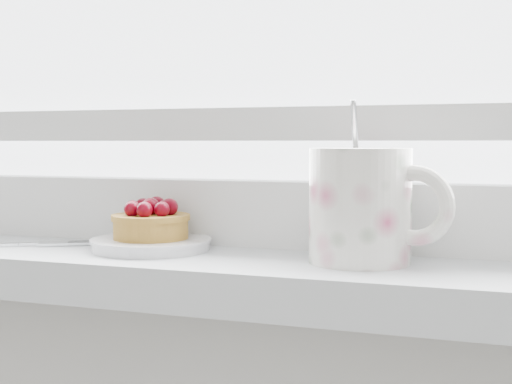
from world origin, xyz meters
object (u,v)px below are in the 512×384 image
at_px(saucer, 151,244).
at_px(raspberry_tart, 151,221).
at_px(fork, 2,245).
at_px(floral_mug, 364,203).

height_order(saucer, raspberry_tart, raspberry_tart).
bearing_deg(fork, saucer, 10.62).
height_order(raspberry_tart, floral_mug, floral_mug).
xyz_separation_m(saucer, fork, (-0.16, -0.03, -0.00)).
bearing_deg(fork, raspberry_tart, 10.74).
height_order(raspberry_tart, fork, raspberry_tart).
relative_size(raspberry_tart, floral_mug, 0.53).
height_order(floral_mug, fork, floral_mug).
height_order(saucer, floral_mug, floral_mug).
height_order(saucer, fork, saucer).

